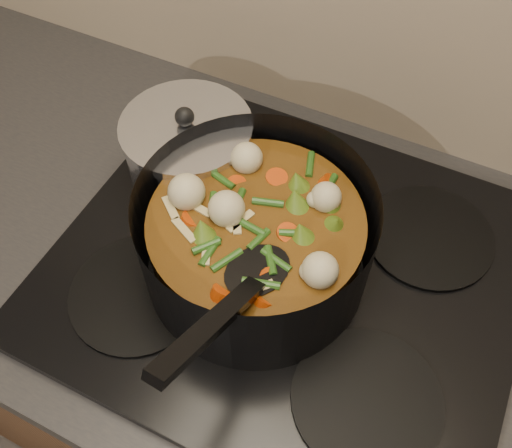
% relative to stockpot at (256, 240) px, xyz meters
% --- Properties ---
extents(counter, '(2.64, 0.64, 0.91)m').
position_rel_stockpot_xyz_m(counter, '(0.04, 0.02, -0.54)').
color(counter, brown).
rests_on(counter, ground).
extents(stovetop, '(0.62, 0.54, 0.03)m').
position_rel_stockpot_xyz_m(stovetop, '(0.04, 0.02, -0.08)').
color(stovetop, black).
rests_on(stovetop, counter).
extents(stockpot, '(0.36, 0.43, 0.22)m').
position_rel_stockpot_xyz_m(stockpot, '(0.00, 0.00, 0.00)').
color(stockpot, black).
rests_on(stockpot, stovetop).
extents(saucepan, '(0.18, 0.18, 0.15)m').
position_rel_stockpot_xyz_m(saucepan, '(-0.15, 0.09, -0.01)').
color(saucepan, silver).
rests_on(saucepan, stovetop).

